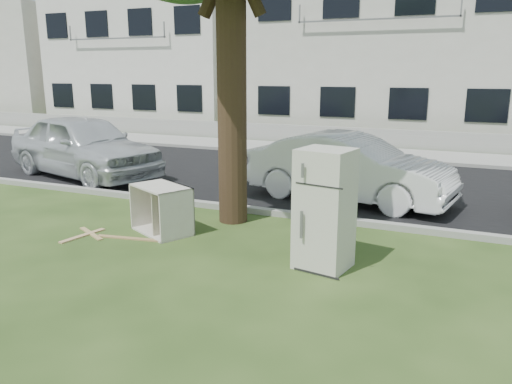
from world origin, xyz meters
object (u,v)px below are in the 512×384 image
at_px(fridge, 325,209).
at_px(cabinet, 162,209).
at_px(car_center, 349,168).
at_px(car_left, 84,145).

relative_size(fridge, cabinet, 1.61).
height_order(car_center, car_left, car_left).
xyz_separation_m(cabinet, car_center, (2.54, 3.53, 0.32)).
bearing_deg(cabinet, fridge, 18.58).
distance_m(cabinet, car_center, 4.36).
bearing_deg(car_left, car_center, -72.75).
relative_size(cabinet, car_left, 0.22).
bearing_deg(car_center, fridge, -161.64).
bearing_deg(fridge, car_left, 164.84).
bearing_deg(fridge, cabinet, -177.49).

